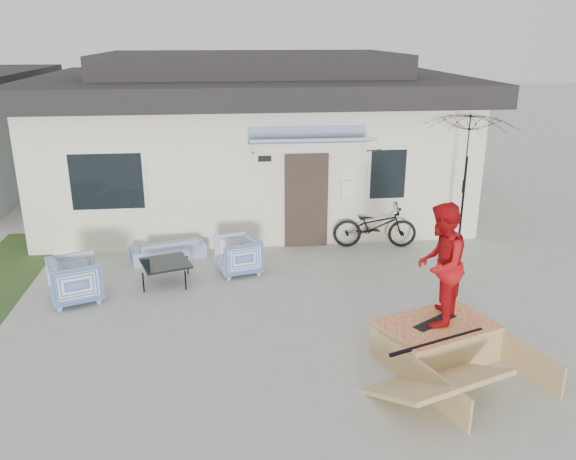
{
  "coord_description": "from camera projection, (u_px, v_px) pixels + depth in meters",
  "views": [
    {
      "loc": [
        -0.76,
        -7.62,
        4.54
      ],
      "look_at": [
        0.3,
        1.8,
        1.3
      ],
      "focal_mm": 36.15,
      "sensor_mm": 36.0,
      "label": 1
    }
  ],
  "objects": [
    {
      "name": "ground",
      "position": [
        282.0,
        351.0,
        8.72
      ],
      "size": [
        90.0,
        90.0,
        0.0
      ],
      "primitive_type": "plane",
      "color": "#A9AA9F",
      "rests_on": "ground"
    },
    {
      "name": "house",
      "position": [
        251.0,
        134.0,
        15.61
      ],
      "size": [
        10.8,
        8.49,
        4.1
      ],
      "color": "beige",
      "rests_on": "ground"
    },
    {
      "name": "loveseat",
      "position": [
        168.0,
        245.0,
        12.16
      ],
      "size": [
        1.6,
        0.87,
        0.6
      ],
      "primitive_type": "imported",
      "rotation": [
        0.0,
        0.0,
        3.43
      ],
      "color": "#385AA6",
      "rests_on": "ground"
    },
    {
      "name": "armchair_left",
      "position": [
        75.0,
        278.0,
        10.24
      ],
      "size": [
        1.03,
        1.06,
        0.87
      ],
      "primitive_type": "imported",
      "rotation": [
        0.0,
        0.0,
        1.93
      ],
      "color": "#385AA6",
      "rests_on": "ground"
    },
    {
      "name": "armchair_right",
      "position": [
        238.0,
        253.0,
        11.45
      ],
      "size": [
        0.91,
        0.95,
        0.81
      ],
      "primitive_type": "imported",
      "rotation": [
        0.0,
        0.0,
        -1.31
      ],
      "color": "#385AA6",
      "rests_on": "ground"
    },
    {
      "name": "coffee_table",
      "position": [
        166.0,
        272.0,
        11.03
      ],
      "size": [
        1.07,
        1.07,
        0.42
      ],
      "primitive_type": "cube",
      "rotation": [
        0.0,
        0.0,
        0.31
      ],
      "color": "black",
      "rests_on": "ground"
    },
    {
      "name": "bicycle",
      "position": [
        375.0,
        221.0,
        12.77
      ],
      "size": [
        1.9,
        0.84,
        1.18
      ],
      "primitive_type": "imported",
      "rotation": [
        0.0,
        0.0,
        1.46
      ],
      "color": "black",
      "rests_on": "ground"
    },
    {
      "name": "patio_umbrella",
      "position": [
        466.0,
        173.0,
        12.14
      ],
      "size": [
        2.1,
        1.98,
        2.2
      ],
      "color": "black",
      "rests_on": "ground"
    },
    {
      "name": "skate_ramp",
      "position": [
        436.0,
        340.0,
        8.5
      ],
      "size": [
        2.2,
        2.52,
        0.53
      ],
      "primitive_type": null,
      "rotation": [
        0.0,
        0.0,
        0.35
      ],
      "color": "tan",
      "rests_on": "ground"
    },
    {
      "name": "skateboard",
      "position": [
        435.0,
        321.0,
        8.45
      ],
      "size": [
        0.76,
        0.58,
        0.05
      ],
      "primitive_type": "cube",
      "rotation": [
        0.0,
        0.0,
        0.56
      ],
      "color": "black",
      "rests_on": "skate_ramp"
    },
    {
      "name": "skater",
      "position": [
        440.0,
        263.0,
        8.15
      ],
      "size": [
        1.03,
        1.1,
        1.79
      ],
      "primitive_type": "imported",
      "rotation": [
        0.0,
        0.0,
        4.17
      ],
      "color": "#AF0F12",
      "rests_on": "skateboard"
    }
  ]
}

